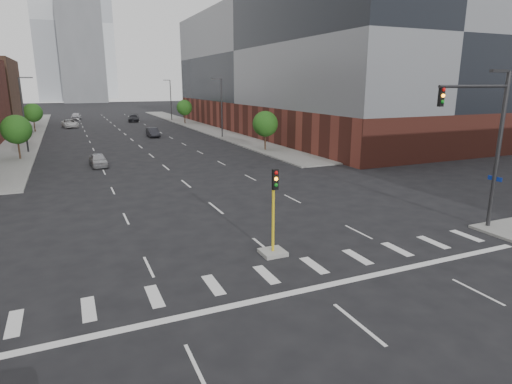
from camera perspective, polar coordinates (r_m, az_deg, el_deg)
ground at (r=15.17m, az=18.28°, el=-19.96°), size 400.00×400.00×0.00m
sidewalk_left_far at (r=83.67m, az=-28.07°, el=6.97°), size 5.00×92.00×0.15m
sidewalk_right_far at (r=86.79m, az=-7.79°, el=8.72°), size 5.00×92.00×0.15m
building_right_main at (r=79.02m, az=5.51°, el=16.17°), size 24.00×70.00×22.00m
tower_left at (r=230.57m, az=-24.94°, el=19.71°), size 22.00×22.00×70.00m
tower_right at (r=271.54m, az=-20.95°, el=20.13°), size 20.00×20.00×80.00m
tower_mid at (r=209.66m, az=-22.32°, el=17.04°), size 18.00×18.00×44.00m
median_traffic_signal at (r=21.38m, az=2.32°, el=-5.92°), size 1.20×1.20×4.40m
mast_arm_signal at (r=27.24m, az=28.72°, el=6.85°), size 5.12×0.90×9.07m
streetlight_right_a at (r=67.88m, az=-4.68°, el=11.45°), size 1.60×0.22×9.07m
streetlight_right_b at (r=101.56m, az=-11.34°, el=12.16°), size 1.60×0.22×9.07m
streetlight_left at (r=59.30m, az=-28.54°, el=9.38°), size 1.60×0.22×9.07m
tree_left_near at (r=54.50m, az=-29.32°, el=7.28°), size 3.20×3.20×4.85m
tree_left_far at (r=84.33m, az=-27.61°, el=9.35°), size 3.20×3.20×4.85m
tree_right_near at (r=54.33m, az=1.24°, el=9.07°), size 3.20×3.20×4.85m
tree_right_far at (r=92.05m, az=-9.53°, el=11.04°), size 3.20×3.20×4.85m
car_near_left at (r=47.07m, az=-20.29°, el=4.03°), size 1.80×4.05×1.35m
car_mid_right at (r=70.82m, az=-13.60°, el=7.74°), size 1.54×4.42×1.45m
car_far_left at (r=91.10m, az=-23.56°, el=8.37°), size 3.34×5.83×1.53m
car_deep_right at (r=100.51m, az=-16.00°, el=9.46°), size 3.08×5.74×1.58m
car_distant at (r=110.61m, az=-22.87°, el=9.32°), size 2.62×5.08×1.65m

